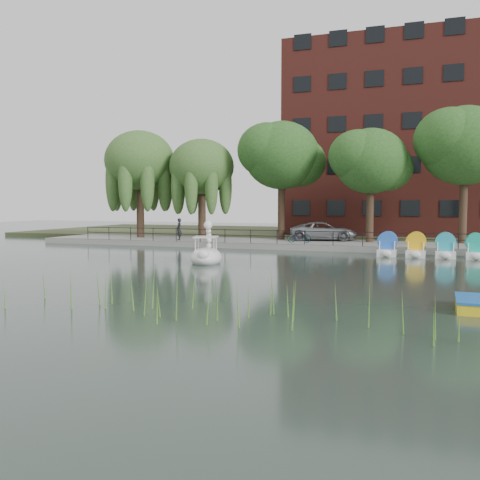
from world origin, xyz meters
The scene contains 18 objects.
ground_plane centered at (0.00, 0.00, 0.00)m, with size 120.00×120.00×0.00m, color #323F38.
promenade centered at (0.00, 16.00, 0.20)m, with size 40.00×6.00×0.40m, color gray.
kerb centered at (0.00, 13.05, 0.20)m, with size 40.00×0.25×0.40m, color gray.
land_strip centered at (0.00, 30.00, 0.18)m, with size 60.00×22.00×0.36m, color #47512D.
railing centered at (0.00, 13.25, 1.15)m, with size 32.00×0.05×1.00m.
apartment_building centered at (7.00, 29.97, 9.36)m, with size 20.00×10.07×18.00m.
willow_left centered at (-13.00, 16.50, 6.87)m, with size 5.88×5.88×9.01m.
willow_mid centered at (-7.50, 17.00, 6.25)m, with size 5.32×5.32×8.15m.
broadleaf_center centered at (-1.00, 18.00, 7.06)m, with size 6.00×6.00×9.25m.
broadleaf_right centered at (6.00, 17.50, 6.39)m, with size 5.40×5.40×8.32m.
broadleaf_far centered at (12.50, 18.50, 7.40)m, with size 6.30×6.30×9.71m.
minivan centered at (2.45, 17.84, 1.23)m, with size 5.98×2.75×1.66m, color gray.
bicycle centered at (1.15, 15.15, 0.90)m, with size 1.72×0.60×1.00m, color gray.
pedestrian centered at (-8.28, 14.30, 1.39)m, with size 0.71×0.48×1.98m, color black.
swan_boat centered at (-1.38, 3.69, 0.51)m, with size 2.40×3.10×2.32m.
pedal_boat_row centered at (11.19, 11.18, 0.61)m, with size 7.95×1.70×1.40m.
yellow_rowboat centered at (11.67, -5.57, 0.21)m, with size 1.13×2.16×0.39m.
reed_bank centered at (2.00, -9.50, 0.60)m, with size 24.00×2.40×1.20m.
Camera 1 is at (10.34, -23.45, 3.34)m, focal length 40.00 mm.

